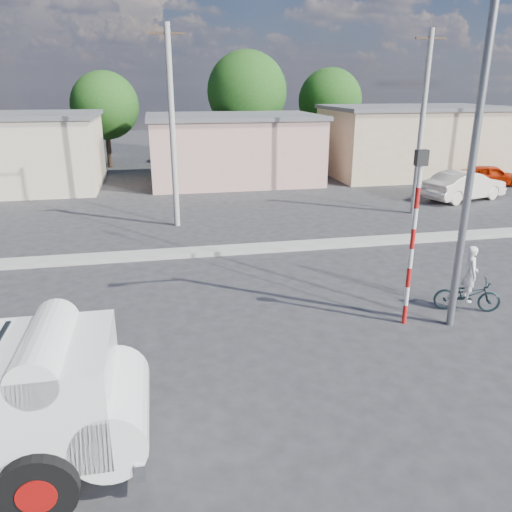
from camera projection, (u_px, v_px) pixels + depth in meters
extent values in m
plane|color=#28282B|center=(299.00, 367.00, 10.73)|extent=(120.00, 120.00, 0.00)
cube|color=#99968E|center=(238.00, 249.00, 18.12)|extent=(40.00, 0.80, 0.16)
cylinder|color=black|center=(39.00, 488.00, 6.81)|extent=(1.10, 0.32, 1.10)
cylinder|color=#AE0E0C|center=(39.00, 488.00, 6.81)|extent=(0.54, 0.36, 0.54)
cylinder|color=black|center=(64.00, 398.00, 8.76)|extent=(1.10, 0.32, 1.10)
cylinder|color=#AE0E0C|center=(64.00, 398.00, 8.76)|extent=(0.54, 0.36, 0.54)
cube|color=white|center=(52.00, 390.00, 7.52)|extent=(1.81, 2.06, 1.56)
cylinder|color=white|center=(113.00, 408.00, 7.83)|extent=(1.11, 2.06, 1.10)
cylinder|color=white|center=(46.00, 349.00, 7.29)|extent=(0.70, 2.06, 0.70)
cube|color=silver|center=(141.00, 426.00, 8.03)|extent=(0.14, 2.16, 0.28)
imported|color=#17262A|center=(467.00, 295.00, 13.29)|extent=(1.81, 1.14, 0.90)
imported|color=white|center=(469.00, 284.00, 13.19)|extent=(0.53, 0.64, 1.51)
imported|color=silver|center=(465.00, 186.00, 25.98)|extent=(4.88, 2.87, 1.52)
imported|color=#B22003|center=(492.00, 175.00, 29.82)|extent=(3.81, 2.28, 1.21)
cylinder|color=red|center=(405.00, 314.00, 12.64)|extent=(0.11, 0.11, 0.50)
cylinder|color=white|center=(407.00, 296.00, 12.47)|extent=(0.11, 0.11, 0.50)
cylinder|color=red|center=(409.00, 277.00, 12.31)|extent=(0.11, 0.11, 0.50)
cylinder|color=white|center=(411.00, 258.00, 12.15)|extent=(0.11, 0.11, 0.50)
cylinder|color=red|center=(413.00, 239.00, 11.98)|extent=(0.11, 0.11, 0.50)
cylinder|color=white|center=(415.00, 219.00, 11.82)|extent=(0.11, 0.11, 0.50)
cylinder|color=red|center=(417.00, 198.00, 11.66)|extent=(0.11, 0.11, 0.50)
cylinder|color=white|center=(419.00, 177.00, 11.49)|extent=(0.11, 0.11, 0.50)
cube|color=black|center=(421.00, 158.00, 11.35)|extent=(0.28, 0.18, 0.36)
cylinder|color=slate|center=(475.00, 144.00, 11.17)|extent=(0.18, 0.18, 9.00)
cube|color=tan|center=(233.00, 150.00, 30.87)|extent=(10.00, 7.00, 3.80)
cube|color=#59595B|center=(232.00, 116.00, 30.21)|extent=(10.30, 7.30, 0.24)
cube|color=tan|center=(412.00, 142.00, 33.04)|extent=(11.00, 7.00, 4.20)
cube|color=#59595B|center=(415.00, 108.00, 32.31)|extent=(11.30, 7.30, 0.24)
cylinder|color=#38281E|center=(108.00, 143.00, 35.92)|extent=(0.36, 0.36, 3.47)
sphere|color=#2B5D1B|center=(105.00, 105.00, 35.07)|extent=(4.71, 4.71, 4.71)
cylinder|color=#38281E|center=(247.00, 137.00, 36.74)|extent=(0.36, 0.36, 4.20)
sphere|color=#2B5D1B|center=(247.00, 92.00, 35.71)|extent=(5.70, 5.70, 5.70)
cylinder|color=#38281E|center=(328.00, 136.00, 39.98)|extent=(0.36, 0.36, 3.64)
sphere|color=#2B5D1B|center=(330.00, 100.00, 39.09)|extent=(4.94, 4.94, 4.94)
cylinder|color=#99968E|center=(172.00, 130.00, 20.17)|extent=(0.24, 0.24, 8.00)
cube|color=#38281E|center=(167.00, 33.00, 19.00)|extent=(1.40, 0.08, 0.08)
cylinder|color=#99968E|center=(422.00, 126.00, 22.22)|extent=(0.24, 0.24, 8.00)
cube|color=#38281E|center=(431.00, 38.00, 21.04)|extent=(1.40, 0.08, 0.08)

